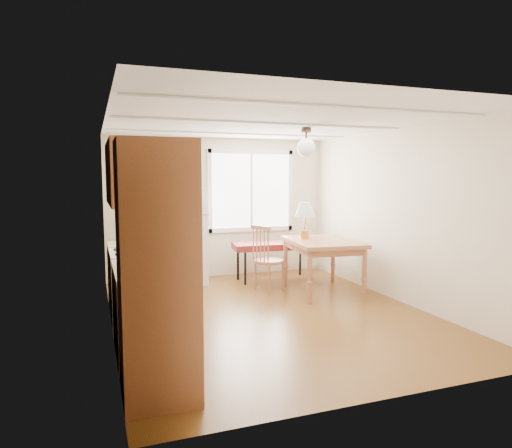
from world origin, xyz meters
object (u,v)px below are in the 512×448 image
bench (274,246)px  chair (265,254)px  dining_table (323,247)px  refrigerator (185,236)px

bench → chair: (-0.45, -0.71, 0.01)m
dining_table → chair: (-0.84, 0.34, -0.12)m
refrigerator → bench: refrigerator is taller
bench → dining_table: size_ratio=1.04×
refrigerator → chair: 1.47m
dining_table → chair: 0.91m
chair → refrigerator: bearing=114.0°
refrigerator → dining_table: (1.90, -1.34, -0.09)m
refrigerator → bench: (1.51, -0.28, -0.22)m
dining_table → chair: size_ratio=1.37×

